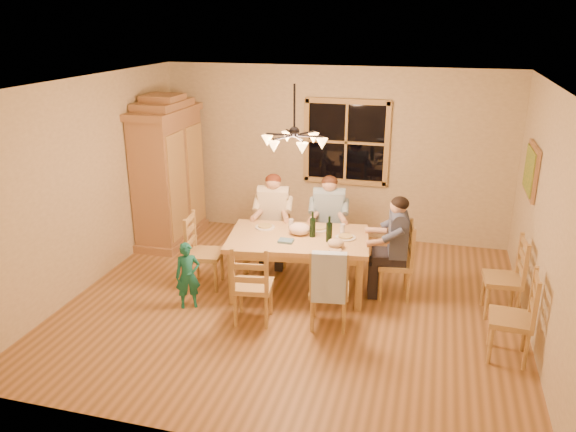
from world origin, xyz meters
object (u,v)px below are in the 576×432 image
(chandelier, at_px, (294,140))
(chair_spare_front, at_px, (509,332))
(chair_near_left, at_px, (253,297))
(wine_bottle_a, at_px, (313,224))
(chair_spare_back, at_px, (501,291))
(adult_slate_man, at_px, (397,235))
(dining_table, at_px, (298,244))
(chair_end_right, at_px, (394,274))
(chair_far_left, at_px, (274,243))
(child, at_px, (188,276))
(armoire, at_px, (169,176))
(chair_end_left, at_px, (206,264))
(adult_plaid_man, at_px, (329,210))
(adult_woman, at_px, (273,208))
(chair_far_right, at_px, (328,246))
(wine_bottle_b, at_px, (329,229))
(chair_near_right, at_px, (329,302))

(chandelier, xyz_separation_m, chair_spare_front, (2.45, -0.55, -1.77))
(chandelier, xyz_separation_m, chair_near_left, (-0.35, -0.52, -1.77))
(wine_bottle_a, height_order, chair_spare_back, wine_bottle_a)
(adult_slate_man, relative_size, wine_bottle_a, 2.65)
(dining_table, xyz_separation_m, chair_end_right, (1.21, 0.17, -0.36))
(chair_far_left, height_order, child, chair_far_left)
(chair_spare_back, bearing_deg, dining_table, 87.38)
(armoire, bearing_deg, adult_slate_man, -16.40)
(chair_end_left, xyz_separation_m, wine_bottle_a, (1.39, 0.21, 0.62))
(chair_far_left, relative_size, adult_plaid_man, 1.13)
(chair_far_left, distance_m, adult_plaid_man, 0.95)
(wine_bottle_a, bearing_deg, child, -149.40)
(chair_far_left, relative_size, chair_spare_front, 1.00)
(child, distance_m, chair_spare_back, 3.77)
(adult_slate_man, bearing_deg, chair_near_left, 116.57)
(chandelier, relative_size, adult_woman, 0.88)
(chair_end_left, height_order, adult_plaid_man, adult_plaid_man)
(chair_far_right, relative_size, adult_slate_man, 1.13)
(dining_table, bearing_deg, child, -147.21)
(chair_near_left, distance_m, wine_bottle_b, 1.26)
(chandelier, height_order, wine_bottle_b, chandelier)
(chair_near_right, relative_size, chair_end_left, 1.00)
(chair_near_left, relative_size, child, 1.18)
(adult_plaid_man, distance_m, chair_spare_front, 2.94)
(chair_far_left, distance_m, chair_spare_back, 3.13)
(chair_end_left, bearing_deg, child, -6.30)
(adult_woman, bearing_deg, dining_table, 117.90)
(dining_table, xyz_separation_m, chair_near_right, (0.55, -0.76, -0.36))
(chair_near_left, distance_m, chair_near_right, 0.88)
(child, relative_size, chair_spare_front, 0.85)
(chair_far_right, relative_size, adult_woman, 1.13)
(chair_far_left, distance_m, adult_slate_man, 1.94)
(dining_table, distance_m, chair_end_left, 1.27)
(chair_spare_back, bearing_deg, chair_spare_front, 176.52)
(child, bearing_deg, chair_end_right, -7.84)
(adult_plaid_man, xyz_separation_m, adult_slate_man, (0.99, -0.70, 0.00))
(dining_table, xyz_separation_m, chair_spare_back, (2.49, 0.04, -0.36))
(adult_woman, distance_m, child, 1.71)
(adult_plaid_man, relative_size, wine_bottle_b, 2.65)
(wine_bottle_a, bearing_deg, chair_spare_front, -22.55)
(chair_far_right, xyz_separation_m, chair_spare_front, (2.27, -1.79, 0.00))
(chair_near_left, bearing_deg, dining_table, 62.10)
(armoire, xyz_separation_m, adult_slate_man, (3.60, -1.06, -0.22))
(chair_near_left, height_order, adult_woman, adult_woman)
(wine_bottle_a, bearing_deg, chair_far_left, 135.28)
(adult_woman, bearing_deg, child, 59.19)
(chandelier, relative_size, wine_bottle_b, 2.33)
(adult_woman, relative_size, child, 1.04)
(chair_near_left, height_order, chair_spare_front, same)
(chair_near_right, height_order, child, chair_near_right)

